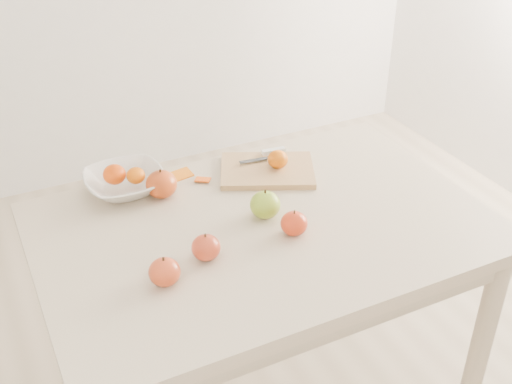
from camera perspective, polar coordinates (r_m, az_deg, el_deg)
name	(u,v)px	position (r m, az deg, el deg)	size (l,w,h in m)	color
table	(264,252)	(1.78, 0.71, -5.38)	(1.20, 0.80, 0.75)	beige
cutting_board	(267,170)	(1.95, 1.01, 1.94)	(0.28, 0.20, 0.02)	tan
board_tangerine	(278,159)	(1.93, 1.95, 2.93)	(0.06, 0.06, 0.05)	#CB5907
fruit_bowl	(125,182)	(1.89, -11.57, 0.83)	(0.23, 0.23, 0.06)	white
bowl_tangerine_near	(114,174)	(1.88, -12.47, 1.55)	(0.07, 0.07, 0.06)	#C94207
bowl_tangerine_far	(136,175)	(1.87, -10.64, 1.46)	(0.05, 0.05, 0.05)	#D76907
orange_peel_a	(182,175)	(1.95, -6.58, 1.48)	(0.06, 0.04, 0.00)	orange
orange_peel_b	(203,180)	(1.92, -4.75, 1.05)	(0.04, 0.04, 0.00)	#D9500F
paring_knife	(270,153)	(2.01, 1.28, 3.52)	(0.17, 0.05, 0.01)	white
apple_green	(265,205)	(1.73, 0.82, -1.13)	(0.08, 0.08, 0.08)	#6E9E1C
apple_red_b	(206,247)	(1.58, -4.47, -4.94)	(0.07, 0.07, 0.07)	maroon
apple_red_d	(165,272)	(1.52, -8.13, -7.05)	(0.08, 0.08, 0.07)	maroon
apple_red_e	(294,223)	(1.67, 3.40, -2.81)	(0.07, 0.07, 0.06)	#9D0A0D
apple_red_a	(161,184)	(1.83, -8.41, 0.69)	(0.09, 0.09, 0.08)	#921207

